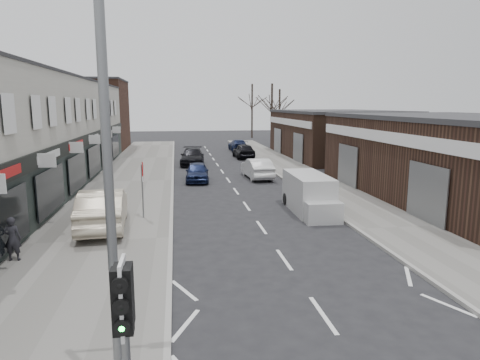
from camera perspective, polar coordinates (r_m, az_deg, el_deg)
name	(u,v)px	position (r m, az deg, el deg)	size (l,w,h in m)	color
ground	(355,360)	(10.08, 15.06, -22.19)	(160.00, 160.00, 0.00)	black
pavement_left	(131,182)	(30.38, -14.33, -0.23)	(5.50, 64.00, 0.12)	slate
pavement_right	(306,177)	(31.64, 8.81, 0.37)	(3.50, 64.00, 0.12)	slate
shop_terrace_left	(8,135)	(29.05, -28.55, 5.35)	(8.00, 41.00, 7.10)	#BBB8AB
brick_block_far	(90,116)	(53.69, -19.35, 8.09)	(8.00, 10.00, 8.00)	#472A1E
right_unit_near	(465,160)	(27.25, 27.82, 2.42)	(10.00, 18.00, 4.50)	#3A241A
right_unit_far	(335,135)	(44.87, 12.60, 5.90)	(10.00, 16.00, 4.50)	#3A241A
tree_far_a	(271,145)	(57.42, 4.20, 4.72)	(3.60, 3.60, 8.00)	#382D26
tree_far_b	(279,141)	(63.80, 5.21, 5.24)	(3.60, 3.60, 7.50)	#382D26
tree_far_c	(252,138)	(69.04, 1.60, 5.64)	(3.60, 3.60, 8.50)	#382D26
traffic_light	(124,315)	(6.49, -15.19, -16.97)	(0.28, 0.60, 3.10)	slate
street_lamp	(118,149)	(7.05, -15.92, 3.94)	(2.23, 0.22, 8.00)	slate
warning_sign	(143,173)	(20.06, -12.84, 0.85)	(0.12, 0.80, 2.70)	slate
white_van	(309,194)	(21.66, 9.20, -1.90)	(1.77, 4.83, 1.87)	silver
sedan_on_pavement	(103,208)	(19.10, -17.80, -3.62)	(1.79, 5.14, 1.69)	#BBAE95
pedestrian	(13,239)	(16.36, -28.07, -6.93)	(0.55, 0.36, 1.51)	black
parked_car_left_a	(197,172)	(30.03, -5.73, 1.08)	(1.56, 3.87, 1.32)	#151E41
parked_car_left_b	(192,157)	(38.33, -6.37, 3.12)	(2.04, 5.03, 1.46)	black
parked_car_right_a	(257,168)	(31.15, 2.32, 1.57)	(1.54, 4.42, 1.46)	silver
parked_car_right_b	(244,151)	(42.88, 0.49, 3.93)	(1.75, 4.35, 1.48)	black
parked_car_right_c	(238,145)	(49.69, -0.27, 4.68)	(1.85, 4.54, 1.32)	#131C3C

